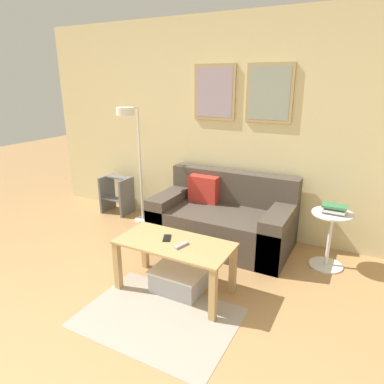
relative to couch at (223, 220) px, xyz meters
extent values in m
cube|color=beige|center=(-0.07, 0.45, 0.99)|extent=(5.60, 0.06, 2.55)
cube|color=tan|center=(-0.32, 0.41, 1.41)|extent=(0.52, 0.02, 0.64)
cube|color=#A393A8|center=(-0.32, 0.40, 1.41)|extent=(0.45, 0.01, 0.57)
cube|color=tan|center=(0.33, 0.41, 1.41)|extent=(0.52, 0.02, 0.64)
cube|color=#939E8E|center=(0.33, 0.40, 1.41)|extent=(0.45, 0.01, 0.57)
cube|color=#A39989|center=(0.08, -1.50, -0.28)|extent=(1.24, 0.89, 0.01)
cube|color=#4C4238|center=(0.01, -0.04, -0.07)|extent=(1.56, 0.85, 0.42)
cube|color=#4C4238|center=(0.01, 0.28, 0.33)|extent=(1.56, 0.20, 0.38)
cube|color=#4C4238|center=(-0.65, -0.04, -0.01)|extent=(0.24, 0.85, 0.54)
cube|color=#4C4238|center=(0.67, -0.04, -0.01)|extent=(0.24, 0.85, 0.54)
cube|color=red|center=(-0.31, 0.11, 0.30)|extent=(0.36, 0.14, 0.32)
cube|color=tan|center=(0.00, -1.11, 0.19)|extent=(1.03, 0.50, 0.02)
cube|color=tan|center=(-0.47, -1.32, -0.05)|extent=(0.06, 0.06, 0.46)
cube|color=tan|center=(0.47, -1.32, -0.05)|extent=(0.06, 0.06, 0.46)
cube|color=tan|center=(-0.47, -0.89, -0.05)|extent=(0.06, 0.06, 0.46)
cube|color=tan|center=(0.47, -0.89, -0.05)|extent=(0.06, 0.06, 0.46)
cube|color=#B2B2B7|center=(0.03, -1.06, -0.19)|extent=(0.44, 0.39, 0.19)
cube|color=silver|center=(0.03, -1.06, -0.08)|extent=(0.46, 0.41, 0.02)
cylinder|color=white|center=(-1.23, 0.11, -0.27)|extent=(0.22, 0.22, 0.02)
cylinder|color=white|center=(-1.23, 0.11, 0.48)|extent=(0.03, 0.03, 1.49)
cylinder|color=white|center=(-1.23, -0.01, 1.23)|extent=(0.02, 0.24, 0.02)
cylinder|color=white|center=(-1.23, -0.13, 1.20)|extent=(0.22, 0.22, 0.09)
cylinder|color=white|center=(1.16, -0.01, -0.28)|extent=(0.34, 0.34, 0.01)
cylinder|color=white|center=(1.16, -0.01, 0.01)|extent=(0.04, 0.04, 0.56)
cylinder|color=white|center=(1.16, -0.01, 0.30)|extent=(0.40, 0.40, 0.02)
cube|color=#4C4C51|center=(1.17, -0.02, 0.31)|extent=(0.20, 0.13, 0.02)
cube|color=silver|center=(1.18, -0.02, 0.34)|extent=(0.21, 0.14, 0.02)
cube|color=#4C4C51|center=(1.17, 0.00, 0.36)|extent=(0.18, 0.14, 0.02)
cube|color=#387F4C|center=(1.17, -0.02, 0.38)|extent=(0.23, 0.14, 0.02)
cube|color=#99999E|center=(0.09, -1.14, 0.21)|extent=(0.08, 0.16, 0.02)
cube|color=black|center=(-0.09, -1.07, 0.20)|extent=(0.12, 0.15, 0.01)
cube|color=slate|center=(-1.90, 0.18, -0.02)|extent=(0.03, 0.32, 0.52)
cube|color=slate|center=(-1.54, 0.18, -0.02)|extent=(0.03, 0.32, 0.52)
cube|color=slate|center=(-1.72, 0.13, -0.06)|extent=(0.33, 0.14, 0.02)
cube|color=slate|center=(-1.72, 0.24, 0.23)|extent=(0.33, 0.14, 0.02)
camera|label=1|loc=(1.40, -3.42, 1.55)|focal=32.00mm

